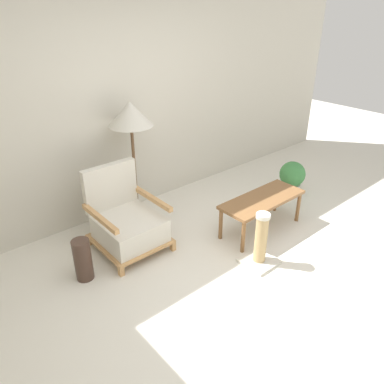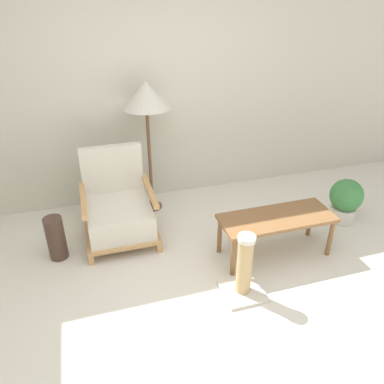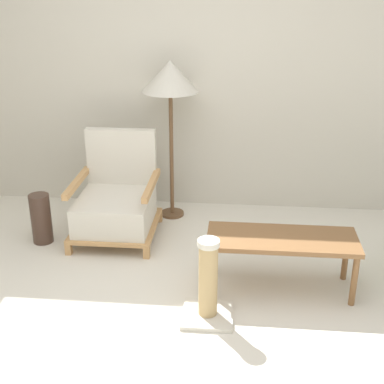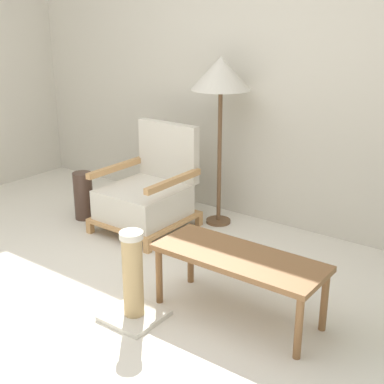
{
  "view_description": "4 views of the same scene",
  "coord_description": "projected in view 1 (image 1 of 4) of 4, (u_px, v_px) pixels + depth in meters",
  "views": [
    {
      "loc": [
        -2.17,
        -1.65,
        2.42
      ],
      "look_at": [
        0.19,
        1.12,
        0.55
      ],
      "focal_mm": 35.0,
      "sensor_mm": 36.0,
      "label": 1
    },
    {
      "loc": [
        -0.71,
        -1.86,
        2.27
      ],
      "look_at": [
        0.19,
        1.12,
        0.55
      ],
      "focal_mm": 35.0,
      "sensor_mm": 36.0,
      "label": 2
    },
    {
      "loc": [
        0.56,
        -2.72,
        2.16
      ],
      "look_at": [
        0.19,
        1.12,
        0.55
      ],
      "focal_mm": 50.0,
      "sensor_mm": 36.0,
      "label": 3
    },
    {
      "loc": [
        2.38,
        -1.82,
        1.84
      ],
      "look_at": [
        0.19,
        1.12,
        0.55
      ],
      "focal_mm": 50.0,
      "sensor_mm": 36.0,
      "label": 4
    }
  ],
  "objects": [
    {
      "name": "floor_lamp",
      "position": [
        131.0,
        117.0,
        4.11
      ],
      "size": [
        0.5,
        0.5,
        1.45
      ],
      "color": "brown",
      "rests_on": "ground_plane"
    },
    {
      "name": "wall_back",
      "position": [
        119.0,
        104.0,
        4.34
      ],
      "size": [
        8.0,
        0.06,
        2.7
      ],
      "color": "beige",
      "rests_on": "ground_plane"
    },
    {
      "name": "coffee_table",
      "position": [
        262.0,
        202.0,
        4.28
      ],
      "size": [
        1.06,
        0.42,
        0.42
      ],
      "color": "brown",
      "rests_on": "ground_plane"
    },
    {
      "name": "potted_plant",
      "position": [
        292.0,
        178.0,
        5.09
      ],
      "size": [
        0.35,
        0.35,
        0.49
      ],
      "color": "beige",
      "rests_on": "ground_plane"
    },
    {
      "name": "ground_plane",
      "position": [
        254.0,
        292.0,
        3.48
      ],
      "size": [
        14.0,
        14.0,
        0.0
      ],
      "primitive_type": "plane",
      "color": "silver"
    },
    {
      "name": "armchair",
      "position": [
        127.0,
        222.0,
        4.0
      ],
      "size": [
        0.7,
        0.73,
        0.88
      ],
      "color": "tan",
      "rests_on": "ground_plane"
    },
    {
      "name": "vase",
      "position": [
        83.0,
        260.0,
        3.57
      ],
      "size": [
        0.17,
        0.17,
        0.43
      ],
      "primitive_type": "cylinder",
      "color": "#473328",
      "rests_on": "ground_plane"
    },
    {
      "name": "scratching_post",
      "position": [
        260.0,
        244.0,
        3.78
      ],
      "size": [
        0.34,
        0.34,
        0.58
      ],
      "color": "beige",
      "rests_on": "ground_plane"
    }
  ]
}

